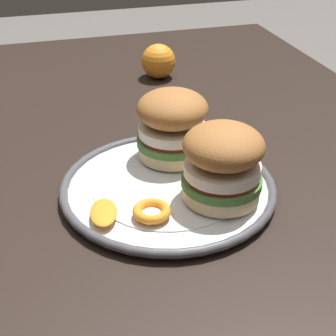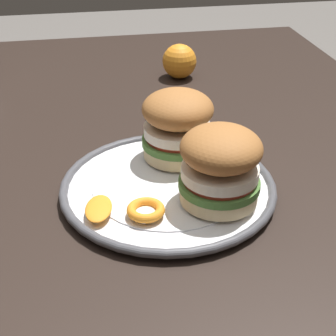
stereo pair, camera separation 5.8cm
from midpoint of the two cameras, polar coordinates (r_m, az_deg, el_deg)
The scene contains 7 objects.
dining_table at distance 0.77m, azimuth 2.52°, elevation -7.65°, with size 1.45×0.93×0.75m.
dinner_plate at distance 0.69m, azimuth 2.39°, elevation -2.22°, with size 0.29×0.29×0.02m.
sandwich_half_left at distance 0.73m, azimuth 3.37°, elevation 4.88°, with size 0.12×0.12×0.10m.
sandwich_half_right at distance 0.64m, azimuth 8.47°, elevation 0.30°, with size 0.14×0.14×0.10m.
orange_peel_curled at distance 0.63m, azimuth 0.16°, elevation -4.80°, with size 0.05×0.05×0.01m.
orange_peel_strip_long at distance 0.63m, azimuth -5.17°, elevation -4.59°, with size 0.06×0.04×0.01m.
whole_orange at distance 1.08m, azimuth 2.86°, elevation 11.80°, with size 0.07×0.07×0.07m, color orange.
Camera 2 is at (-0.59, 0.11, 1.14)m, focal length 54.58 mm.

